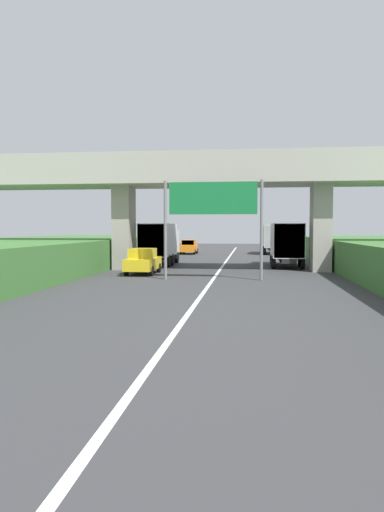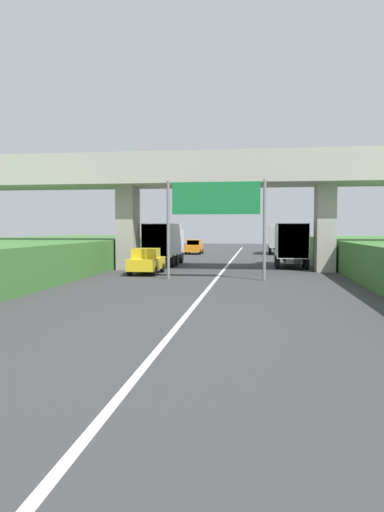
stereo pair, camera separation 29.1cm
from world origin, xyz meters
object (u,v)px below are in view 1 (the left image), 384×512
at_px(truck_white, 160,242).
at_px(car_orange, 189,247).
at_px(truck_black, 273,238).
at_px(car_yellow, 143,261).
at_px(overhead_highway_sign, 213,206).
at_px(truck_blue, 286,242).

height_order(truck_white, car_orange, truck_white).
relative_size(truck_black, car_yellow, 1.78).
xyz_separation_m(overhead_highway_sign, car_orange, (-5.05, 28.53, -3.54)).
distance_m(truck_blue, car_yellow, 12.50).
height_order(truck_blue, truck_black, same).
relative_size(car_yellow, car_orange, 1.00).
bearing_deg(truck_black, truck_white, -118.09).
height_order(truck_blue, car_yellow, truck_blue).
xyz_separation_m(overhead_highway_sign, car_yellow, (-4.90, 2.97, -3.54)).
height_order(overhead_highway_sign, truck_blue, overhead_highway_sign).
distance_m(truck_white, truck_black, 21.72).
distance_m(truck_black, car_yellow, 28.95).
xyz_separation_m(car_yellow, car_orange, (-0.15, 25.56, 0.00)).
bearing_deg(car_orange, truck_white, -90.62).
height_order(overhead_highway_sign, truck_black, overhead_highway_sign).
relative_size(overhead_highway_sign, truck_blue, 0.81).
xyz_separation_m(overhead_highway_sign, truck_black, (4.98, 30.16, -2.46)).
height_order(truck_white, truck_blue, same).
bearing_deg(car_orange, truck_blue, -60.79).
xyz_separation_m(truck_black, car_yellow, (-9.88, -27.19, -1.08)).
bearing_deg(car_yellow, truck_white, 92.47).
height_order(truck_blue, car_orange, truck_blue).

